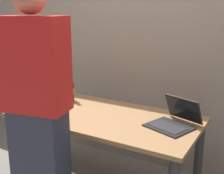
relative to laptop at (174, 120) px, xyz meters
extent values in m
cube|color=olive|center=(-0.56, -0.07, -0.06)|extent=(1.54, 0.79, 0.03)
cylinder|color=#2D2D30|center=(-1.27, -0.40, -0.42)|extent=(0.07, 0.07, 0.70)
cylinder|color=#2D2D30|center=(-1.27, 0.26, -0.42)|extent=(0.07, 0.07, 0.70)
cylinder|color=#2D2D30|center=(0.15, 0.26, -0.42)|extent=(0.07, 0.07, 0.70)
cube|color=black|center=(-0.02, -0.05, -0.04)|extent=(0.37, 0.34, 0.01)
cube|color=#232326|center=(-0.03, -0.07, -0.03)|extent=(0.29, 0.23, 0.00)
cube|color=black|center=(0.04, 0.10, 0.06)|extent=(0.32, 0.18, 0.19)
cube|color=black|center=(0.03, 0.10, 0.06)|extent=(0.29, 0.16, 0.18)
cylinder|color=brown|center=(-1.18, 0.18, 0.05)|extent=(0.07, 0.07, 0.18)
cone|color=brown|center=(-1.18, 0.18, 0.15)|extent=(0.07, 0.07, 0.03)
cylinder|color=brown|center=(-1.18, 0.18, 0.20)|extent=(0.03, 0.03, 0.08)
cylinder|color=#BFB74C|center=(-1.18, 0.18, 0.24)|extent=(0.04, 0.04, 0.01)
cylinder|color=silver|center=(-1.18, 0.18, 0.05)|extent=(0.07, 0.07, 0.06)
cylinder|color=#472B14|center=(-1.05, 0.10, 0.04)|extent=(0.07, 0.07, 0.18)
cone|color=#472B14|center=(-1.05, 0.10, 0.15)|extent=(0.07, 0.07, 0.03)
cylinder|color=#472B14|center=(-1.05, 0.10, 0.20)|extent=(0.03, 0.03, 0.08)
cylinder|color=#BFB74C|center=(-1.05, 0.10, 0.24)|extent=(0.04, 0.04, 0.01)
cylinder|color=#A49650|center=(-1.05, 0.10, 0.05)|extent=(0.07, 0.07, 0.06)
cube|color=#2D3347|center=(-0.70, -0.69, -0.30)|extent=(0.38, 0.29, 0.94)
cube|color=red|center=(-0.70, -0.69, 0.47)|extent=(0.45, 0.31, 0.60)
cube|color=gray|center=(-0.56, 0.67, 0.53)|extent=(6.00, 0.10, 2.60)
camera|label=1|loc=(0.62, -2.01, 0.81)|focal=47.07mm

